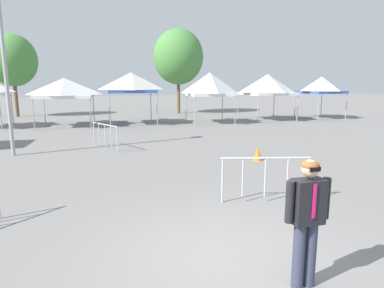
# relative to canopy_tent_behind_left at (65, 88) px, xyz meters

# --- Properties ---
(ground_plane) EXTENTS (140.00, 140.00, 0.00)m
(ground_plane) POSITION_rel_canopy_tent_behind_left_xyz_m (3.44, -18.21, -2.44)
(ground_plane) COLOR slate
(canopy_tent_behind_left) EXTENTS (3.60, 3.60, 3.07)m
(canopy_tent_behind_left) POSITION_rel_canopy_tent_behind_left_xyz_m (0.00, 0.00, 0.00)
(canopy_tent_behind_left) COLOR #9E9EA3
(canopy_tent_behind_left) RESTS_ON ground
(canopy_tent_right_of_center) EXTENTS (3.24, 3.24, 3.44)m
(canopy_tent_right_of_center) POSITION_rel_canopy_tent_behind_left_xyz_m (4.20, -0.04, 0.34)
(canopy_tent_right_of_center) COLOR #9E9EA3
(canopy_tent_right_of_center) RESTS_ON ground
(canopy_tent_center) EXTENTS (3.08, 3.08, 3.46)m
(canopy_tent_center) POSITION_rel_canopy_tent_behind_left_xyz_m (9.39, -1.16, 0.23)
(canopy_tent_center) COLOR #9E9EA3
(canopy_tent_center) RESTS_ON ground
(canopy_tent_far_right) EXTENTS (3.39, 3.39, 3.40)m
(canopy_tent_far_right) POSITION_rel_canopy_tent_behind_left_xyz_m (14.23, -0.44, 0.19)
(canopy_tent_far_right) COLOR #9E9EA3
(canopy_tent_far_right) RESTS_ON ground
(canopy_tent_behind_center) EXTENTS (2.99, 2.99, 3.23)m
(canopy_tent_behind_center) POSITION_rel_canopy_tent_behind_left_xyz_m (18.87, -0.60, 0.15)
(canopy_tent_behind_center) COLOR #9E9EA3
(canopy_tent_behind_center) RESTS_ON ground
(person_foreground) EXTENTS (0.65, 0.26, 1.78)m
(person_foreground) POSITION_rel_canopy_tent_behind_left_xyz_m (4.17, -19.19, -1.41)
(person_foreground) COLOR #33384C
(person_foreground) RESTS_ON ground
(light_pole_near_lift) EXTENTS (0.36, 0.36, 7.25)m
(light_pole_near_lift) POSITION_rel_canopy_tent_behind_left_xyz_m (-1.42, -8.77, 1.73)
(light_pole_near_lift) COLOR #9E9EA3
(light_pole_near_lift) RESTS_ON ground
(tree_behind_tents_left) EXTENTS (3.82, 3.82, 6.69)m
(tree_behind_tents_left) POSITION_rel_canopy_tent_behind_left_xyz_m (-4.35, 7.94, 2.13)
(tree_behind_tents_left) COLOR brown
(tree_behind_tents_left) RESTS_ON ground
(tree_behind_tents_right) EXTENTS (4.50, 4.50, 7.56)m
(tree_behind_tents_right) POSITION_rel_canopy_tent_behind_left_xyz_m (9.33, 7.02, 2.64)
(tree_behind_tents_right) COLOR brown
(tree_behind_tents_right) RESTS_ON ground
(crowd_barrier_mid_lot) EXTENTS (2.04, 0.59, 1.08)m
(crowd_barrier_mid_lot) POSITION_rel_canopy_tent_behind_left_xyz_m (5.30, -16.10, -1.69)
(crowd_barrier_mid_lot) COLOR #B7BABF
(crowd_barrier_mid_lot) RESTS_ON ground
(crowd_barrier_near_person) EXTENTS (0.95, 1.92, 1.08)m
(crowd_barrier_near_person) POSITION_rel_canopy_tent_behind_left_xyz_m (2.02, -8.57, -1.69)
(crowd_barrier_near_person) COLOR #B7BABF
(crowd_barrier_near_person) RESTS_ON ground
(traffic_cone_lot_center) EXTENTS (0.32, 0.32, 0.49)m
(traffic_cone_lot_center) POSITION_rel_canopy_tent_behind_left_xyz_m (7.17, -12.27, -2.20)
(traffic_cone_lot_center) COLOR orange
(traffic_cone_lot_center) RESTS_ON ground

